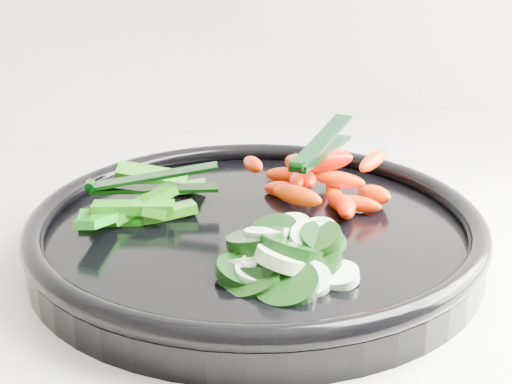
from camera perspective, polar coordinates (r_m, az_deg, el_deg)
name	(u,v)px	position (r m, az deg, el deg)	size (l,w,h in m)	color
veggie_tray	(256,231)	(0.59, 0.00, -3.13)	(0.49, 0.49, 0.04)	black
cucumber_pile	(279,257)	(0.52, 1.88, -5.22)	(0.12, 0.12, 0.04)	black
carrot_pile	(322,181)	(0.64, 5.32, 0.88)	(0.14, 0.14, 0.06)	#FF4C00
pepper_pile	(144,203)	(0.62, -8.94, -0.90)	(0.13, 0.14, 0.04)	#1E6C0A
tong_carrot	(321,148)	(0.63, 5.19, 3.56)	(0.09, 0.09, 0.02)	black
tong_pepper	(150,183)	(0.62, -8.47, 0.74)	(0.11, 0.05, 0.02)	black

